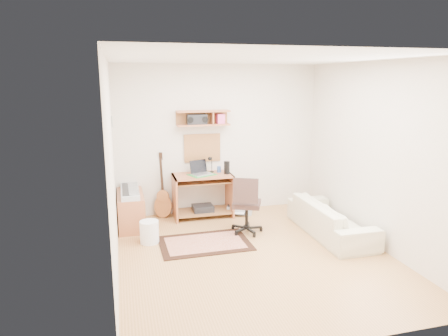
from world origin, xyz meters
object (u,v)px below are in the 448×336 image
object	(u,v)px
desk	(203,196)
printer	(240,208)
task_chair	(247,204)
sofa	(331,213)
cabinet	(131,210)

from	to	relation	value
desk	printer	size ratio (longest dim) A/B	2.29
task_chair	sofa	xyz separation A→B (m)	(1.22, -0.41, -0.12)
desk	printer	distance (m)	0.75
desk	cabinet	distance (m)	1.24
task_chair	sofa	distance (m)	1.30
desk	task_chair	world-z (taller)	task_chair
printer	sofa	distance (m)	1.72
desk	printer	world-z (taller)	desk
task_chair	cabinet	world-z (taller)	task_chair
cabinet	sofa	world-z (taller)	sofa
cabinet	printer	world-z (taller)	cabinet
task_chair	printer	bearing A→B (deg)	102.87
desk	cabinet	world-z (taller)	desk
task_chair	cabinet	size ratio (longest dim) A/B	1.03
cabinet	desk	bearing A→B (deg)	8.12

